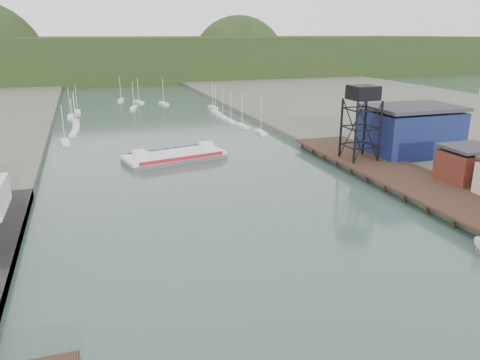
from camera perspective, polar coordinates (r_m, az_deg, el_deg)
east_pier at (r=98.07m, az=19.17°, el=0.58°), size 14.00×70.00×2.45m
lift_tower at (r=104.53m, az=14.74°, el=9.72°), size 6.50×6.50×16.00m
blue_shed at (r=116.18m, az=20.15°, el=5.66°), size 20.50×14.50×11.30m
marina_sailboats at (r=171.21m, az=-10.95°, el=7.65°), size 57.71×92.65×0.90m
distant_hills at (r=331.31m, az=-15.75°, el=13.73°), size 500.00×120.00×80.00m
chain_ferry at (r=111.58m, az=-7.96°, el=2.90°), size 24.75×14.00×3.36m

